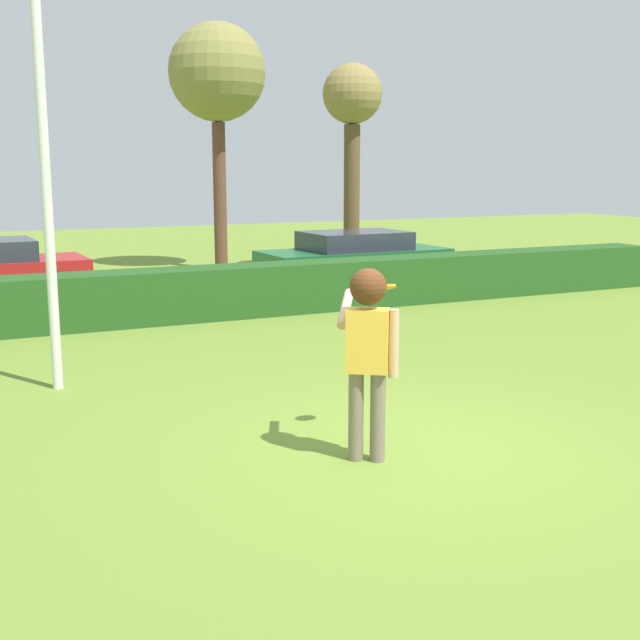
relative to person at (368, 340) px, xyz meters
The scene contains 8 objects.
ground_plane 1.27m from the person, ahead, with size 60.00×60.00×0.00m, color olive.
person is the anchor object (origin of this frame).
frisbee 0.81m from the person, 48.52° to the left, with size 0.23×0.23×0.10m.
lamppost 5.11m from the person, 120.15° to the left, with size 0.24×0.24×6.81m.
hedge_row 7.63m from the person, 85.72° to the left, with size 20.83×0.90×0.91m, color #23511D.
parked_car_green 10.99m from the person, 62.87° to the left, with size 4.25×1.92×1.25m.
bare_elm_tree 15.13m from the person, 76.52° to the left, with size 2.46×2.46×6.23m.
willow_tree 14.20m from the person, 63.07° to the left, with size 1.49×1.49×5.18m.
Camera 1 is at (-4.08, -6.47, 2.68)m, focal length 46.42 mm.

